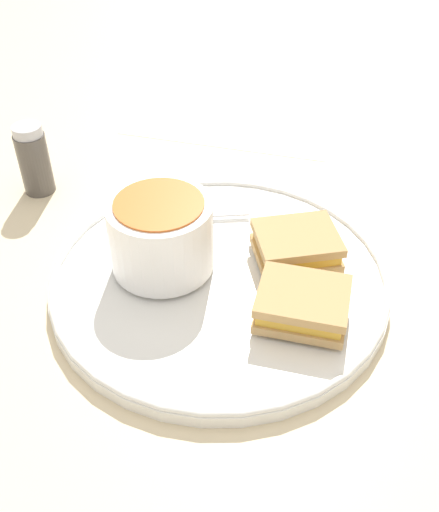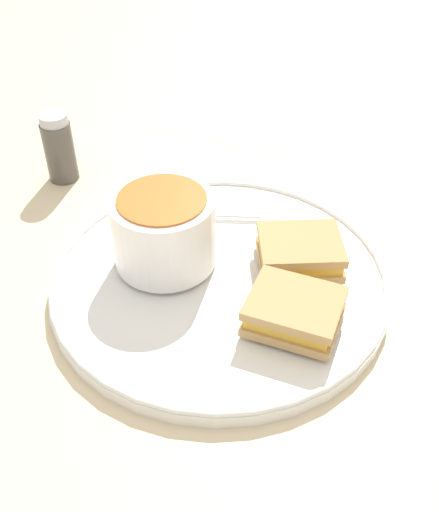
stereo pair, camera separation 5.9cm
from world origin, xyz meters
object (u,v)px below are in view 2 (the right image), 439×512
at_px(sandwich_half_near, 294,311).
at_px(salt_shaker, 59,148).
at_px(soup_bowl, 164,230).
at_px(spoon, 180,212).
at_px(sandwich_half_far, 300,252).

height_order(sandwich_half_near, salt_shaker, salt_shaker).
height_order(soup_bowl, spoon, soup_bowl).
bearing_deg(sandwich_half_far, soup_bowl, -91.26).
bearing_deg(spoon, soup_bowl, 85.02).
xyz_separation_m(soup_bowl, salt_shaker, (-0.18, -0.15, -0.01)).
distance_m(sandwich_half_far, salt_shaker, 0.34).
distance_m(sandwich_half_near, salt_shaker, 0.38).
height_order(spoon, salt_shaker, salt_shaker).
xyz_separation_m(spoon, sandwich_half_near, (0.16, 0.12, 0.01)).
distance_m(sandwich_half_near, sandwich_half_far, 0.08).
xyz_separation_m(sandwich_half_near, sandwich_half_far, (-0.08, 0.01, 0.00)).
distance_m(spoon, salt_shaker, 0.19).
height_order(sandwich_half_far, salt_shaker, salt_shaker).
xyz_separation_m(spoon, salt_shaker, (-0.10, -0.16, 0.02)).
distance_m(soup_bowl, spoon, 0.09).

